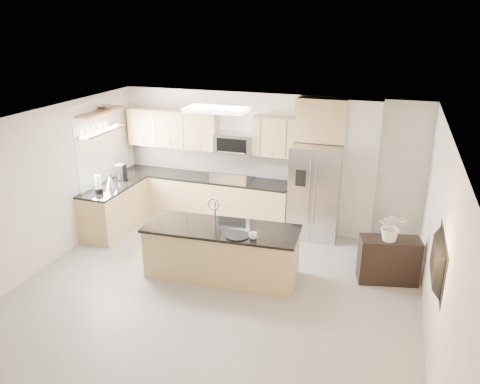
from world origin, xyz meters
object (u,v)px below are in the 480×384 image
(range, at_px, (233,201))
(microwave, at_px, (235,144))
(bowl, at_px, (105,106))
(flower_vase, at_px, (393,220))
(cup, at_px, (253,236))
(platter, at_px, (237,236))
(island, at_px, (222,251))
(credenza, at_px, (389,260))
(coffee_maker, at_px, (121,173))
(television, at_px, (433,261))
(blender, at_px, (98,186))
(kettle, at_px, (110,182))
(refrigerator, at_px, (316,191))

(range, bearing_deg, microwave, 90.00)
(bowl, bearing_deg, flower_vase, -6.80)
(flower_vase, bearing_deg, cup, -156.60)
(platter, bearing_deg, microwave, 110.05)
(range, bearing_deg, island, -75.49)
(range, distance_m, platter, 2.44)
(microwave, bearing_deg, credenza, -25.89)
(cup, height_order, platter, cup)
(flower_vase, bearing_deg, coffee_maker, 172.09)
(island, relative_size, cup, 19.18)
(credenza, distance_m, bowl, 5.72)
(microwave, height_order, television, microwave)
(television, bearing_deg, credenza, 13.99)
(blender, bearing_deg, cup, -13.64)
(cup, height_order, television, television)
(range, distance_m, credenza, 3.37)
(credenza, xyz_separation_m, television, (0.44, -1.75, 0.98))
(island, bearing_deg, blender, 164.44)
(cup, distance_m, platter, 0.25)
(flower_vase, bearing_deg, island, -166.41)
(cup, relative_size, kettle, 0.48)
(cup, bearing_deg, kettle, 161.03)
(cup, distance_m, blender, 3.29)
(refrigerator, relative_size, television, 1.65)
(blender, xyz_separation_m, flower_vase, (5.13, 0.07, 0.01))
(blender, distance_m, bowl, 1.50)
(refrigerator, height_order, flower_vase, refrigerator)
(island, distance_m, cup, 0.79)
(coffee_maker, xyz_separation_m, flower_vase, (5.15, -0.72, 0.01))
(credenza, relative_size, kettle, 3.37)
(microwave, distance_m, kettle, 2.48)
(range, relative_size, refrigerator, 0.64)
(kettle, bearing_deg, credenza, -2.10)
(range, bearing_deg, refrigerator, -1.60)
(island, relative_size, credenza, 2.72)
(platter, xyz_separation_m, kettle, (-2.89, 1.07, 0.18))
(microwave, distance_m, refrigerator, 1.82)
(cup, bearing_deg, blender, 166.36)
(kettle, relative_size, bowl, 0.77)
(microwave, distance_m, bowl, 2.54)
(kettle, bearing_deg, bowl, 119.68)
(kettle, bearing_deg, coffee_maker, 98.34)
(microwave, distance_m, cup, 2.73)
(range, xyz_separation_m, credenza, (3.07, -1.37, -0.11))
(range, height_order, credenza, range)
(platter, bearing_deg, flower_vase, 20.68)
(island, distance_m, flower_vase, 2.69)
(credenza, distance_m, platter, 2.43)
(coffee_maker, xyz_separation_m, bowl, (-0.16, -0.08, 1.31))
(range, bearing_deg, credenza, -23.99)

